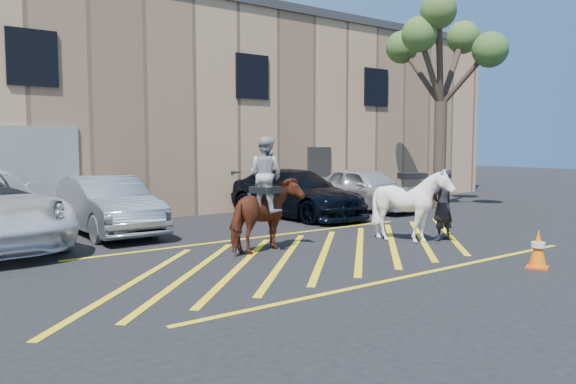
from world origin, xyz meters
TOP-DOWN VIEW (x-y plane):
  - ground at (0.00, 0.00)m, footprint 90.00×90.00m
  - car_silver_sedan at (-2.78, 5.00)m, footprint 1.62×4.55m
  - car_blue_suv at (3.19, 4.80)m, footprint 2.47×5.31m
  - car_white_suv at (6.23, 4.73)m, footprint 1.80×4.45m
  - handler at (3.30, -0.81)m, footprint 0.64×0.43m
  - warehouse at (-0.01, 11.99)m, footprint 32.42×10.20m
  - hatching_zone at (-0.00, -0.30)m, footprint 12.60×5.12m
  - mounted_bay at (-0.89, 0.59)m, footprint 2.04×1.41m
  - saddled_white at (2.55, -0.50)m, footprint 1.94×2.03m
  - traffic_cone at (2.25, -3.79)m, footprint 0.50×0.50m
  - tree at (8.64, 3.47)m, footprint 3.99×4.37m

SIDE VIEW (x-z plane):
  - ground at x=0.00m, z-range 0.00..0.00m
  - hatching_zone at x=0.00m, z-range 0.00..0.01m
  - traffic_cone at x=2.25m, z-range 0.00..0.73m
  - car_silver_sedan at x=-2.78m, z-range 0.00..1.49m
  - car_blue_suv at x=3.19m, z-range 0.00..1.50m
  - car_white_suv at x=6.23m, z-range 0.00..1.51m
  - handler at x=3.30m, z-range 0.00..1.72m
  - saddled_white at x=2.55m, z-range 0.01..1.76m
  - mounted_bay at x=-0.89m, z-range -0.24..2.23m
  - warehouse at x=-0.01m, z-range 0.00..7.30m
  - tree at x=8.64m, z-range 2.04..9.35m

